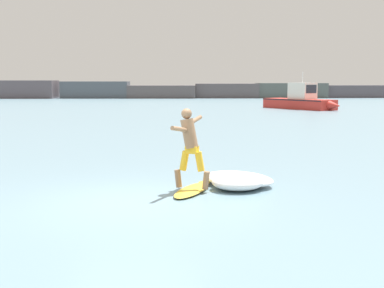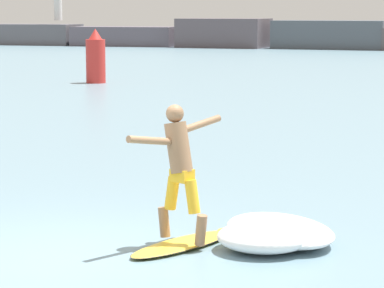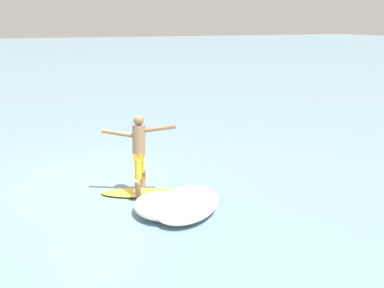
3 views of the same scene
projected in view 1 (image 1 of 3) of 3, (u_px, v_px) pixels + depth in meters
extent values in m
plane|color=slate|center=(134.00, 202.00, 10.62)|extent=(200.00, 200.00, 0.00)
cube|color=#554C52|center=(29.00, 89.00, 71.04)|extent=(7.21, 4.50, 2.35)
cube|color=#4C5159|center=(96.00, 90.00, 71.51)|extent=(9.00, 4.17, 2.22)
cube|color=#554D4F|center=(162.00, 92.00, 72.01)|extent=(9.11, 4.89, 1.69)
cube|color=#544D50|center=(227.00, 91.00, 72.46)|extent=(8.64, 4.31, 1.93)
cube|color=#505552|center=(291.00, 90.00, 72.92)|extent=(9.38, 4.67, 2.00)
cube|color=#504A50|center=(354.00, 91.00, 73.40)|extent=(8.78, 3.24, 1.69)
ellipsoid|color=yellow|center=(192.00, 190.00, 11.58)|extent=(1.14, 1.85, 0.08)
ellipsoid|color=yellow|center=(205.00, 182.00, 12.44)|extent=(0.36, 0.34, 0.07)
ellipsoid|color=#2D2D33|center=(192.00, 190.00, 11.58)|extent=(1.16, 1.86, 0.04)
cone|color=black|center=(180.00, 202.00, 10.90)|extent=(0.06, 0.06, 0.14)
cone|color=black|center=(189.00, 201.00, 10.98)|extent=(0.06, 0.06, 0.14)
cone|color=black|center=(176.00, 200.00, 11.07)|extent=(0.06, 0.06, 0.14)
cylinder|color=#936C4C|center=(178.00, 179.00, 11.67)|extent=(0.21, 0.19, 0.40)
cylinder|color=gold|center=(184.00, 161.00, 11.57)|extent=(0.26, 0.23, 0.44)
cylinder|color=#936C4C|center=(206.00, 180.00, 11.44)|extent=(0.21, 0.19, 0.40)
cylinder|color=gold|center=(200.00, 162.00, 11.44)|extent=(0.26, 0.23, 0.44)
cube|color=gold|center=(192.00, 150.00, 11.47)|extent=(0.32, 0.29, 0.16)
cylinder|color=#936C4C|center=(189.00, 133.00, 11.45)|extent=(0.48, 0.42, 0.67)
sphere|color=#936C4C|center=(187.00, 114.00, 11.43)|extent=(0.23, 0.23, 0.23)
cylinder|color=#936C4C|center=(179.00, 129.00, 11.02)|extent=(0.38, 0.65, 0.20)
cylinder|color=#936C4C|center=(195.00, 120.00, 11.88)|extent=(0.36, 0.65, 0.20)
cube|color=red|center=(299.00, 104.00, 44.81)|extent=(5.21, 6.67, 0.83)
cone|color=red|center=(334.00, 106.00, 41.75)|extent=(1.32, 1.42, 0.83)
cube|color=black|center=(299.00, 100.00, 44.77)|extent=(5.23, 6.65, 0.08)
cube|color=silver|center=(302.00, 91.00, 44.39)|extent=(2.31, 2.45, 1.36)
cube|color=#232D38|center=(311.00, 89.00, 43.57)|extent=(1.04, 0.66, 0.68)
cylinder|color=silver|center=(303.00, 77.00, 44.25)|extent=(0.06, 0.06, 0.90)
cube|color=black|center=(271.00, 102.00, 47.60)|extent=(0.45, 0.43, 0.52)
ellipsoid|color=white|center=(238.00, 182.00, 11.79)|extent=(1.47, 1.40, 0.35)
ellipsoid|color=white|center=(238.00, 179.00, 12.32)|extent=(2.14, 2.14, 0.29)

